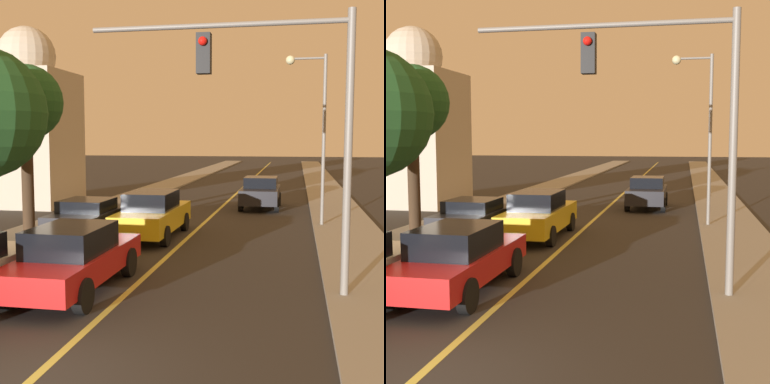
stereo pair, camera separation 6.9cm
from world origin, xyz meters
The scene contains 11 objects.
road_surface centered at (0.00, 36.00, 0.01)m, with size 9.03×80.00×0.01m.
sidewalk_left centered at (-5.76, 36.00, 0.06)m, with size 2.50×80.00×0.12m.
sidewalk_right centered at (5.76, 36.00, 0.06)m, with size 2.50×80.00×0.12m.
car_near_lane_front centered at (-1.26, 4.79, 0.82)m, with size 1.88×4.95×1.58m.
car_near_lane_second centered at (-1.26, 11.79, 0.86)m, with size 1.90×5.08×1.70m.
car_outer_lane_second centered at (-3.25, 10.62, 0.80)m, with size 1.93×4.03×1.51m.
car_far_oncoming centered at (2.03, 20.76, 0.84)m, with size 1.98×4.34×1.62m.
traffic_signal_mast centered at (3.51, 5.35, 4.42)m, with size 5.90×0.42×6.24m.
streetlamp_right centered at (4.49, 15.30, 4.48)m, with size 1.62×0.36×6.78m.
tree_left_far centered at (-5.85, 11.24, 4.80)m, with size 2.72×2.72×6.14m.
domed_building_left centered at (-10.27, 19.74, 4.26)m, with size 4.51×4.51×9.44m.
Camera 2 is at (3.88, -6.73, 3.60)m, focal length 50.00 mm.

